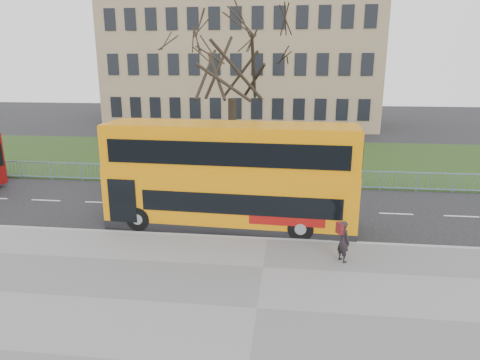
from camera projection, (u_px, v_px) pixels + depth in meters
The scene contains 9 objects.
ground at pixel (269, 227), 18.92m from camera, with size 120.00×120.00×0.00m, color black.
pavement at pixel (257, 310), 12.43m from camera, with size 80.00×10.50×0.12m, color slate.
kerb at pixel (267, 240), 17.42m from camera, with size 80.00×0.20×0.14m, color gray.
grass_verge at pixel (279, 158), 32.62m from camera, with size 80.00×15.40×0.08m, color #203513.
guard_railing at pixel (275, 178), 25.10m from camera, with size 40.00×0.12×1.10m, color #6986BB, non-canonical shape.
bare_tree at pixel (232, 84), 27.34m from camera, with size 7.97×7.97×11.38m, color black, non-canonical shape.
civic_building at pixel (244, 64), 51.22m from camera, with size 30.00×15.00×14.00m, color #8F755A.
yellow_bus at pixel (230, 173), 18.47m from camera, with size 10.85×3.06×4.50m.
pedestrian at pixel (343, 241), 15.21m from camera, with size 0.56×0.37×1.53m, color black.
Camera 1 is at (0.81, -17.75, 6.96)m, focal length 32.00 mm.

